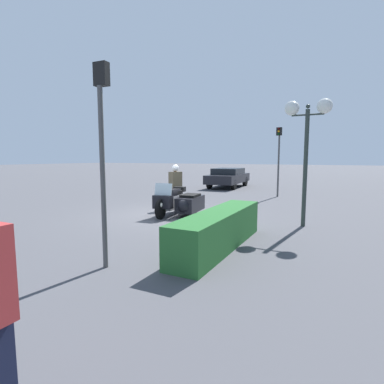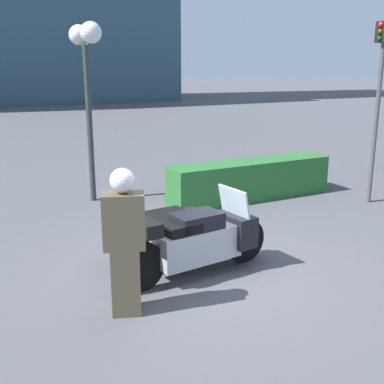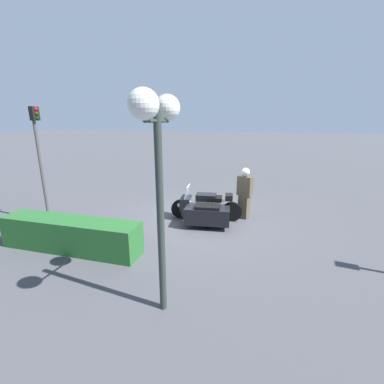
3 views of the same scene
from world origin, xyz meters
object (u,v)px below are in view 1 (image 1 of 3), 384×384
hedge_bush_curbside (219,230)px  police_motorcycle (180,202)px  officer_rider (175,185)px  traffic_light_far (279,152)px  traffic_light_near (103,137)px  parked_car_background (228,177)px  twin_lamp_post (307,123)px

hedge_bush_curbside → police_motorcycle: bearing=-137.9°
police_motorcycle → hedge_bush_curbside: bearing=35.8°
officer_rider → traffic_light_far: bearing=-97.8°
officer_rider → traffic_light_far: traffic_light_far is taller
officer_rider → hedge_bush_curbside: (4.11, 3.50, -0.51)m
hedge_bush_curbside → traffic_light_near: size_ratio=1.02×
officer_rider → traffic_light_far: size_ratio=0.49×
officer_rider → parked_car_background: 9.05m
officer_rider → traffic_light_near: traffic_light_near is taller
traffic_light_near → twin_lamp_post: bearing=-32.3°
traffic_light_near → traffic_light_far: bearing=-7.4°
traffic_light_near → traffic_light_far: size_ratio=1.04×
officer_rider → hedge_bush_curbside: 5.42m
hedge_bush_curbside → twin_lamp_post: 4.25m
traffic_light_near → police_motorcycle: bearing=10.4°
officer_rider → traffic_light_near: (6.15, 2.08, 1.46)m
twin_lamp_post → traffic_light_near: (5.12, -2.83, -0.61)m
hedge_bush_curbside → parked_car_background: bearing=-160.8°
police_motorcycle → twin_lamp_post: size_ratio=0.66×
officer_rider → parked_car_background: officer_rider is taller
hedge_bush_curbside → traffic_light_far: 9.74m
traffic_light_near → parked_car_background: size_ratio=0.78×
parked_car_background → traffic_light_near: bearing=-170.9°
hedge_bush_curbside → twin_lamp_post: (-3.08, 1.42, 2.57)m
hedge_bush_curbside → traffic_light_far: size_ratio=1.06×
traffic_light_near → officer_rider: bearing=15.4°
police_motorcycle → hedge_bush_curbside: (2.90, 2.62, -0.06)m
police_motorcycle → hedge_bush_curbside: 3.91m
officer_rider → hedge_bush_curbside: bearing=150.8°
police_motorcycle → parked_car_background: parked_car_background is taller
police_motorcycle → parked_car_background: bearing=-175.5°
police_motorcycle → parked_car_background: 10.38m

